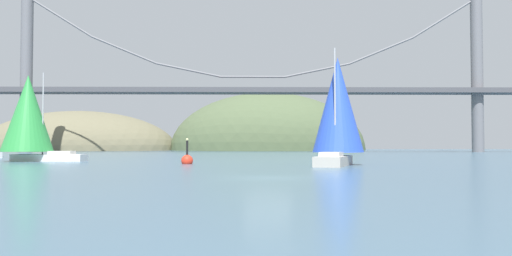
{
  "coord_description": "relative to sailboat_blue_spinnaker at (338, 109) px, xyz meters",
  "views": [
    {
      "loc": [
        -0.99,
        -27.24,
        1.78
      ],
      "look_at": [
        0.0,
        44.3,
        4.14
      ],
      "focal_mm": 35.68,
      "sensor_mm": 36.0,
      "label": 1
    }
  ],
  "objects": [
    {
      "name": "suspension_bridge",
      "position": [
        -6.89,
        77.26,
        11.39
      ],
      "size": [
        144.99,
        6.0,
        37.76
      ],
      "color": "slate",
      "rests_on": "ground_plane"
    },
    {
      "name": "ground_plane",
      "position": [
        -6.89,
        -17.74,
        -4.99
      ],
      "size": [
        360.0,
        360.0,
        0.0
      ],
      "primitive_type": "plane",
      "color": "#426075"
    },
    {
      "name": "channel_buoy",
      "position": [
        -13.64,
        2.42,
        -4.62
      ],
      "size": [
        1.1,
        1.1,
        2.64
      ],
      "color": "red",
      "rests_on": "ground_plane"
    },
    {
      "name": "headland_left",
      "position": [
        -61.89,
        117.26,
        -4.99
      ],
      "size": [
        61.82,
        44.0,
        25.01
      ],
      "primitive_type": "ellipsoid",
      "color": "#6B664C",
      "rests_on": "ground_plane"
    },
    {
      "name": "sailboat_green_sail",
      "position": [
        -31.87,
        10.6,
        -0.01
      ],
      "size": [
        9.38,
        5.89,
        9.63
      ],
      "color": "white",
      "rests_on": "ground_plane"
    },
    {
      "name": "sailboat_blue_spinnaker",
      "position": [
        0.0,
        0.0,
        0.0
      ],
      "size": [
        5.86,
        8.81,
        10.18
      ],
      "color": "#B7B2A8",
      "rests_on": "ground_plane"
    },
    {
      "name": "headland_center",
      "position": [
        -1.89,
        117.26,
        -4.99
      ],
      "size": [
        62.07,
        44.0,
        36.79
      ],
      "primitive_type": "ellipsoid",
      "color": "#4C5B3D",
      "rests_on": "ground_plane"
    }
  ]
}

